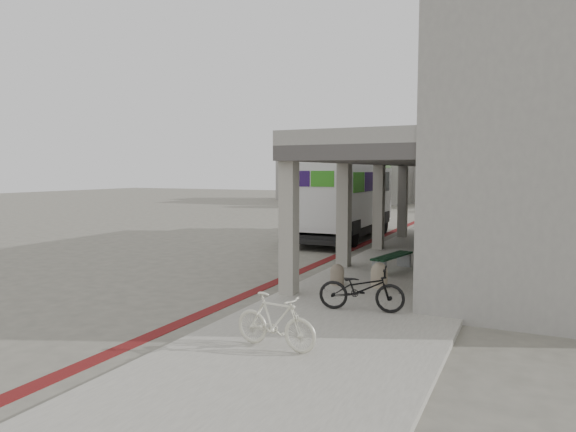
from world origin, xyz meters
The scene contains 15 objects.
ground centered at (0.00, 0.00, 0.00)m, with size 120.00×120.00×0.00m, color #605C52.
bike_lane_stripe centered at (1.00, 2.00, 0.01)m, with size 0.35×40.00×0.01m, color #601313.
sidewalk centered at (4.00, 0.00, 0.06)m, with size 4.40×28.00×0.12m, color gray.
transit_building centered at (6.83, 4.50, 3.40)m, with size 7.60×17.00×7.00m.
distant_backdrop centered at (-2.84, 35.89, 2.70)m, with size 28.00×10.00×6.50m.
tree_left centered at (-5.00, 28.00, 3.18)m, with size 3.20×3.20×4.80m.
tree_mid centered at (2.00, 30.00, 3.18)m, with size 3.20×3.20×4.80m.
tree_right centered at (10.00, 29.00, 3.18)m, with size 3.20×3.20×4.80m.
fedex_truck centered at (-0.38, 7.41, 1.90)m, with size 2.76×8.41×3.57m.
bench centered at (3.67, 0.40, 0.46)m, with size 0.83×2.06×0.47m.
bollard_near centered at (3.90, -1.89, 0.44)m, with size 0.42×0.42×0.64m.
bollard_far centered at (2.83, -2.08, 0.39)m, with size 0.36×0.36×0.55m.
utility_cabinet centered at (5.00, 1.71, 0.62)m, with size 0.45×0.60×1.00m, color slate.
bicycle_black centered at (4.17, -4.25, 0.60)m, with size 0.63×1.82×0.96m, color black.
bicycle_cream centered at (3.57, -7.11, 0.59)m, with size 0.44×1.55×0.93m, color beige.
Camera 1 is at (7.36, -14.59, 3.09)m, focal length 32.00 mm.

